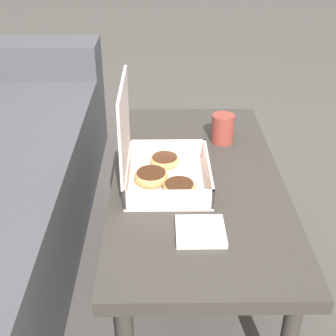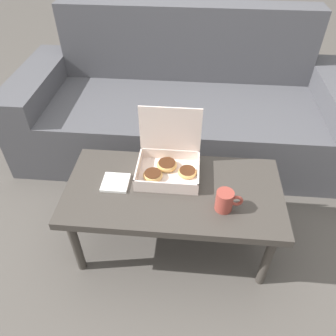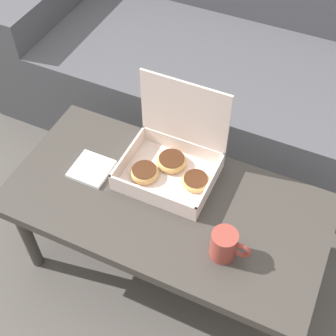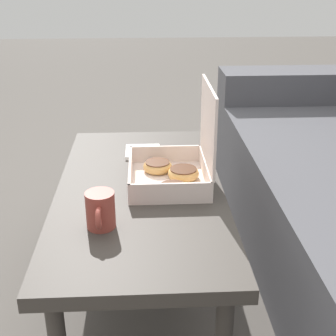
# 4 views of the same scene
# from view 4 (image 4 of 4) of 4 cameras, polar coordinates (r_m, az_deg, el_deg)

# --- Properties ---
(ground_plane) EXTENTS (12.00, 12.00, 0.00)m
(ground_plane) POSITION_cam_4_polar(r_m,az_deg,el_deg) (1.72, -0.74, -15.05)
(ground_plane) COLOR #514C47
(coffee_table) EXTENTS (1.05, 0.53, 0.42)m
(coffee_table) POSITION_cam_4_polar(r_m,az_deg,el_deg) (1.51, -3.40, -3.90)
(coffee_table) COLOR #3D3833
(coffee_table) RESTS_ON ground_plane
(pastry_box) EXTENTS (0.31, 0.26, 0.32)m
(pastry_box) POSITION_cam_4_polar(r_m,az_deg,el_deg) (1.50, 1.17, 0.35)
(pastry_box) COLOR silver
(pastry_box) RESTS_ON coffee_table
(coffee_mug) EXTENTS (0.12, 0.08, 0.10)m
(coffee_mug) POSITION_cam_4_polar(r_m,az_deg,el_deg) (1.26, -8.24, -5.14)
(coffee_mug) COLOR #993D33
(coffee_mug) RESTS_ON coffee_table
(napkin_stack) EXTENTS (0.13, 0.13, 0.01)m
(napkin_stack) POSITION_cam_4_polar(r_m,az_deg,el_deg) (1.75, -3.08, 1.99)
(napkin_stack) COLOR white
(napkin_stack) RESTS_ON coffee_table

